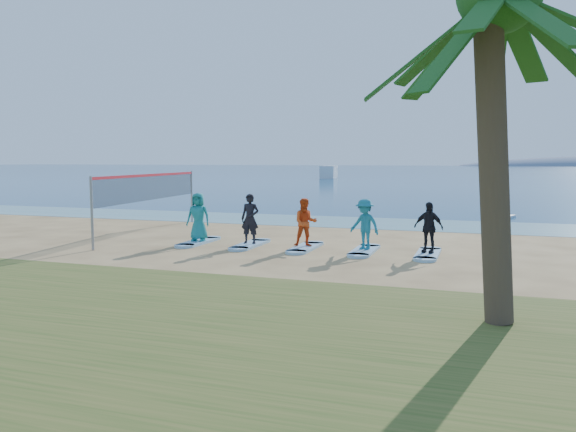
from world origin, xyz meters
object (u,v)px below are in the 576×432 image
(volleyball_net, at_px, (151,188))
(surfboard_2, at_px, (305,248))
(student_0, at_px, (198,217))
(student_3, at_px, (365,224))
(surfboard_0, at_px, (199,242))
(surfboard_3, at_px, (364,251))
(surfboard_1, at_px, (250,245))
(paddleboarder, at_px, (501,200))
(boat_offshore_a, at_px, (329,178))
(paddleboard, at_px, (500,218))
(student_2, at_px, (305,222))
(surfboard_4, at_px, (428,254))
(student_4, at_px, (428,227))
(student_1, at_px, (250,219))

(volleyball_net, xyz_separation_m, surfboard_2, (7.26, -1.83, -1.86))
(student_0, relative_size, student_3, 1.05)
(surfboard_0, xyz_separation_m, surfboard_2, (4.10, 0.00, 0.00))
(volleyball_net, xyz_separation_m, surfboard_3, (9.31, -1.83, -1.86))
(surfboard_1, bearing_deg, paddleboarder, 55.62)
(surfboard_0, distance_m, student_3, 6.22)
(surfboard_0, relative_size, surfboard_3, 1.00)
(boat_offshore_a, bearing_deg, volleyball_net, -89.33)
(paddleboard, xyz_separation_m, boat_offshore_a, (-25.48, 61.47, -0.06))
(volleyball_net, distance_m, student_0, 3.77)
(surfboard_0, height_order, surfboard_1, same)
(paddleboard, relative_size, student_2, 1.82)
(boat_offshore_a, height_order, surfboard_2, boat_offshore_a)
(volleyball_net, relative_size, paddleboard, 3.01)
(surfboard_0, bearing_deg, paddleboarder, 49.79)
(student_0, bearing_deg, surfboard_4, -7.51)
(volleyball_net, bearing_deg, student_3, -11.11)
(paddleboarder, bearing_deg, surfboard_2, 168.34)
(boat_offshore_a, relative_size, surfboard_4, 3.31)
(paddleboard, bearing_deg, student_4, -81.82)
(student_0, height_order, student_1, student_1)
(student_2, bearing_deg, student_3, -19.93)
(paddleboard, height_order, student_3, student_3)
(paddleboard, relative_size, surfboard_4, 1.36)
(surfboard_2, distance_m, surfboard_3, 2.05)
(paddleboarder, height_order, student_1, paddleboarder)
(boat_offshore_a, distance_m, student_2, 76.54)
(surfboard_2, bearing_deg, student_4, 0.00)
(student_0, relative_size, surfboard_2, 0.80)
(paddleboard, bearing_deg, surfboard_3, -90.38)
(paddleboarder, bearing_deg, surfboard_1, 161.56)
(boat_offshore_a, relative_size, student_3, 4.36)
(paddleboarder, xyz_separation_m, surfboard_2, (-6.64, -12.71, -0.96))
(student_3, height_order, surfboard_4, student_3)
(volleyball_net, distance_m, boat_offshore_a, 73.30)
(student_2, distance_m, student_4, 4.10)
(student_3, bearing_deg, student_1, -156.96)
(surfboard_0, bearing_deg, boat_offshore_a, 101.23)
(paddleboard, bearing_deg, student_1, -104.89)
(paddleboard, bearing_deg, surfboard_2, -98.11)
(student_2, relative_size, student_3, 0.98)
(student_2, height_order, surfboard_3, student_2)
(paddleboarder, distance_m, student_2, 14.34)
(surfboard_0, height_order, student_1, student_1)
(surfboard_1, distance_m, student_4, 6.21)
(surfboard_4, bearing_deg, surfboard_2, 180.00)
(student_1, bearing_deg, volleyball_net, 157.24)
(paddleboarder, xyz_separation_m, surfboard_1, (-8.70, -12.71, -0.96))
(paddleboarder, bearing_deg, student_1, 161.56)
(boat_offshore_a, relative_size, student_4, 4.48)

